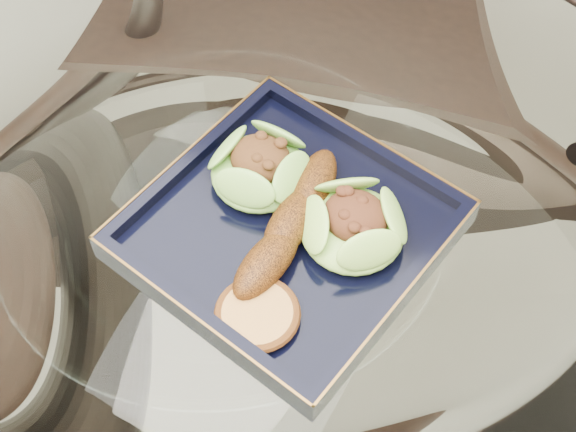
% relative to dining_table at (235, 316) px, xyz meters
% --- Properties ---
extents(dining_table, '(1.13, 1.13, 0.77)m').
position_rel_dining_table_xyz_m(dining_table, '(0.00, 0.00, 0.00)').
color(dining_table, white).
rests_on(dining_table, ground).
extents(dining_chair, '(0.51, 0.51, 0.93)m').
position_rel_dining_table_xyz_m(dining_chair, '(-0.21, 0.53, -0.08)').
color(dining_chair, black).
rests_on(dining_chair, ground).
extents(navy_plate, '(0.31, 0.31, 0.02)m').
position_rel_dining_table_xyz_m(navy_plate, '(0.05, 0.03, 0.17)').
color(navy_plate, black).
rests_on(navy_plate, dining_table).
extents(lettuce_wrap_left, '(0.13, 0.13, 0.04)m').
position_rel_dining_table_xyz_m(lettuce_wrap_left, '(0.00, 0.07, 0.20)').
color(lettuce_wrap_left, '#4A8D28').
rests_on(lettuce_wrap_left, navy_plate).
extents(lettuce_wrap_right, '(0.12, 0.12, 0.04)m').
position_rel_dining_table_xyz_m(lettuce_wrap_right, '(0.11, 0.05, 0.20)').
color(lettuce_wrap_right, '#59A22F').
rests_on(lettuce_wrap_right, navy_plate).
extents(roasted_plantain, '(0.04, 0.18, 0.03)m').
position_rel_dining_table_xyz_m(roasted_plantain, '(0.06, 0.03, 0.20)').
color(roasted_plantain, '#5C2E09').
rests_on(roasted_plantain, navy_plate).
extents(crumb_patty, '(0.09, 0.09, 0.01)m').
position_rel_dining_table_xyz_m(crumb_patty, '(0.08, -0.07, 0.19)').
color(crumb_patty, gold).
rests_on(crumb_patty, navy_plate).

